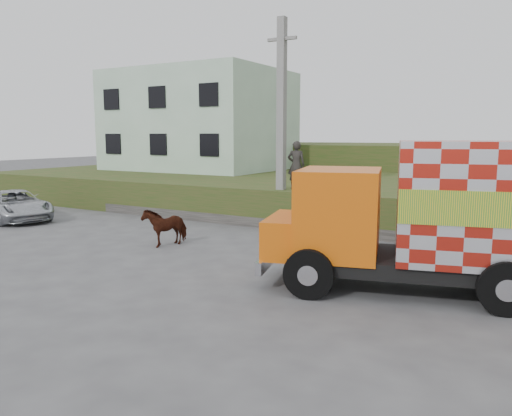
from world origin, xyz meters
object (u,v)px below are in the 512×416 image
Objects in this scene: cargo_truck at (458,217)px; cow at (165,226)px; suv at (15,205)px; pedestrian at (296,165)px; utility_pole at (281,123)px.

cargo_truck reaches higher than cow.
suv is (-17.98, 1.35, -1.16)m from cargo_truck.
cargo_truck is 5.53× the size of cow.
pedestrian is (-6.87, 6.01, 0.65)m from cargo_truck.
utility_pole reaches higher than cargo_truck.
cargo_truck is at bearing -76.22° from suv.
suv is at bearing -158.77° from utility_pole.
pedestrian is at bearing 82.03° from cow.
suv is (-10.70, -4.16, -3.44)m from utility_pole.
pedestrian is at bearing 51.10° from utility_pole.
utility_pole is at bearing 28.49° from pedestrian.
utility_pole is at bearing 128.31° from cargo_truck.
cow is at bearing 44.18° from pedestrian.
cargo_truck is 9.15m from pedestrian.
cargo_truck is 18.07m from suv.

